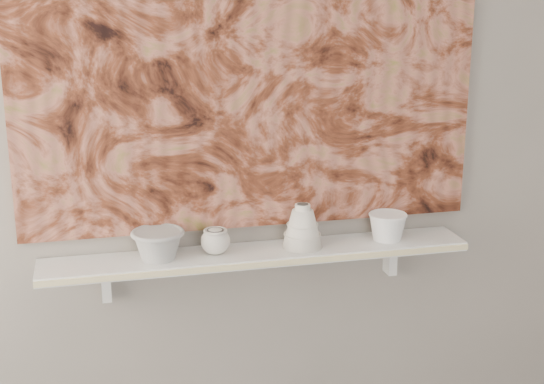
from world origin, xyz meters
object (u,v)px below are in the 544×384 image
object	(u,v)px
bowl_grey	(158,244)
shelf	(258,255)
painting	(252,59)
cup_cream	(215,241)
bell_vessel	(302,225)
bowl_white	(388,226)

from	to	relation	value
bowl_grey	shelf	bearing A→B (deg)	0.00
painting	bowl_grey	world-z (taller)	painting
cup_cream	painting	bearing A→B (deg)	29.78
bowl_grey	bell_vessel	world-z (taller)	bell_vessel
shelf	painting	size ratio (longest dim) A/B	0.93
shelf	bell_vessel	world-z (taller)	bell_vessel
bell_vessel	bowl_white	world-z (taller)	bell_vessel
shelf	bell_vessel	distance (m)	0.17
bell_vessel	shelf	bearing A→B (deg)	180.00
bowl_grey	cup_cream	world-z (taller)	bowl_grey
bowl_grey	cup_cream	distance (m)	0.18
bowl_grey	bowl_white	xyz separation A→B (m)	(0.77, 0.00, -0.00)
painting	bell_vessel	world-z (taller)	painting
shelf	bowl_grey	size ratio (longest dim) A/B	8.33
painting	bowl_grey	xyz separation A→B (m)	(-0.32, -0.08, -0.56)
bowl_grey	cup_cream	bearing A→B (deg)	0.00
shelf	cup_cream	size ratio (longest dim) A/B	14.80
painting	bowl_white	world-z (taller)	painting
cup_cream	bowl_white	bearing A→B (deg)	0.00
bowl_white	cup_cream	bearing A→B (deg)	180.00
bowl_grey	bell_vessel	bearing A→B (deg)	0.00
painting	shelf	bearing A→B (deg)	-90.00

